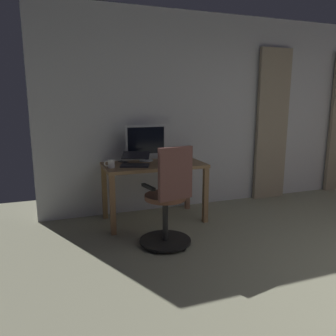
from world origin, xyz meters
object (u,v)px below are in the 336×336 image
(computer_monitor, at_px, (146,142))
(laptop, at_px, (135,162))
(office_chair, at_px, (169,201))
(cell_phone_face_up, at_px, (161,166))
(computer_keyboard, at_px, (176,162))
(computer_mouse, at_px, (186,157))
(mug_tea, at_px, (111,164))
(desk, at_px, (154,172))
(cell_phone_by_monitor, at_px, (123,162))

(computer_monitor, relative_size, laptop, 1.25)
(office_chair, xyz_separation_m, cell_phone_face_up, (-0.12, -0.59, 0.25))
(computer_keyboard, relative_size, computer_mouse, 3.87)
(laptop, relative_size, mug_tea, 3.41)
(desk, relative_size, cell_phone_by_monitor, 8.77)
(mug_tea, bearing_deg, cell_phone_by_monitor, -124.56)
(computer_mouse, distance_m, cell_phone_face_up, 0.69)
(computer_keyboard, height_order, laptop, laptop)
(cell_phone_by_monitor, distance_m, mug_tea, 0.39)
(cell_phone_face_up, xyz_separation_m, mug_tea, (0.58, -0.14, 0.05))
(computer_keyboard, xyz_separation_m, cell_phone_face_up, (0.26, 0.18, -0.01))
(computer_monitor, bearing_deg, mug_tea, 29.72)
(computer_keyboard, bearing_deg, computer_monitor, -39.20)
(office_chair, distance_m, laptop, 0.83)
(office_chair, xyz_separation_m, computer_keyboard, (-0.38, -0.77, 0.26))
(office_chair, height_order, computer_keyboard, office_chair)
(desk, relative_size, mug_tea, 10.12)
(desk, distance_m, computer_keyboard, 0.31)
(computer_mouse, bearing_deg, computer_monitor, 1.86)
(desk, height_order, computer_mouse, computer_mouse)
(office_chair, relative_size, laptop, 2.57)
(office_chair, bearing_deg, computer_keyboard, 52.75)
(computer_monitor, relative_size, cell_phone_face_up, 3.70)
(computer_mouse, bearing_deg, mug_tea, 16.03)
(cell_phone_face_up, bearing_deg, office_chair, 92.43)
(laptop, distance_m, computer_mouse, 0.84)
(cell_phone_by_monitor, distance_m, cell_phone_face_up, 0.58)
(computer_monitor, xyz_separation_m, cell_phone_by_monitor, (0.30, -0.02, -0.25))
(office_chair, distance_m, computer_mouse, 1.25)
(computer_monitor, distance_m, mug_tea, 0.63)
(computer_monitor, distance_m, computer_mouse, 0.63)
(computer_keyboard, xyz_separation_m, cell_phone_by_monitor, (0.62, -0.28, -0.01))
(cell_phone_face_up, bearing_deg, mug_tea, 0.07)
(mug_tea, bearing_deg, computer_monitor, -150.28)
(computer_mouse, bearing_deg, computer_keyboard, 47.00)
(laptop, height_order, cell_phone_face_up, laptop)
(computer_keyboard, relative_size, cell_phone_face_up, 2.69)
(office_chair, height_order, cell_phone_face_up, office_chair)
(computer_mouse, bearing_deg, cell_phone_face_up, 41.15)
(cell_phone_by_monitor, xyz_separation_m, mug_tea, (0.22, 0.32, 0.05))
(laptop, height_order, cell_phone_by_monitor, laptop)
(computer_mouse, xyz_separation_m, mug_tea, (1.10, 0.32, 0.03))
(computer_monitor, height_order, mug_tea, computer_monitor)
(desk, distance_m, cell_phone_by_monitor, 0.43)
(mug_tea, bearing_deg, computer_keyboard, -177.48)
(laptop, bearing_deg, office_chair, 122.99)
(computer_monitor, bearing_deg, computer_mouse, -178.14)
(computer_keyboard, bearing_deg, mug_tea, 2.52)
(desk, xyz_separation_m, laptop, (0.25, 0.05, 0.16))
(cell_phone_by_monitor, bearing_deg, desk, 120.04)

